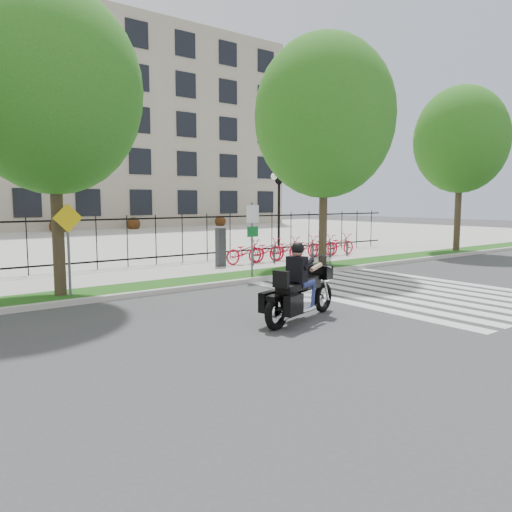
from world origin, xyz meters
TOP-DOWN VIEW (x-y plane):
  - ground at (0.00, 0.00)m, footprint 120.00×120.00m
  - curb at (0.00, 4.10)m, footprint 60.00×0.20m
  - grass_verge at (0.00, 4.95)m, footprint 60.00×1.50m
  - sidewalk at (0.00, 7.45)m, footprint 60.00×3.50m
  - plaza at (0.00, 25.00)m, footprint 80.00×34.00m
  - crosswalk_stripes at (4.83, 0.00)m, footprint 5.70×8.00m
  - iron_fence at (0.00, 9.20)m, footprint 30.00×0.06m
  - lamp_post_right at (10.00, 12.00)m, footprint 1.06×0.70m
  - street_tree_1 at (-3.78, 4.95)m, footprint 4.70×4.70m
  - street_tree_2 at (6.29, 4.95)m, footprint 5.41×5.41m
  - street_tree_3 at (15.97, 4.95)m, footprint 4.64×4.64m
  - bike_share_station at (6.84, 7.20)m, footprint 7.82×0.87m
  - sign_pole_regulatory at (2.52, 4.58)m, footprint 0.50×0.09m
  - sign_pole_warning at (-3.63, 4.58)m, footprint 0.78×0.09m
  - motorcycle_rider at (-0.15, -0.75)m, footprint 2.73×1.26m

SIDE VIEW (x-z plane):
  - ground at x=0.00m, z-range 0.00..0.00m
  - crosswalk_stripes at x=4.83m, z-range 0.00..0.01m
  - plaza at x=0.00m, z-range 0.00..0.10m
  - curb at x=0.00m, z-range 0.00..0.15m
  - grass_verge at x=0.00m, z-range 0.00..0.15m
  - sidewalk at x=0.00m, z-range 0.00..0.15m
  - bike_share_station at x=6.84m, z-range -0.10..1.40m
  - motorcycle_rider at x=-0.15m, z-range -0.36..1.80m
  - iron_fence at x=0.00m, z-range 0.15..2.15m
  - sign_pole_regulatory at x=2.52m, z-range 0.49..2.99m
  - sign_pole_warning at x=-3.63m, z-range 0.50..2.99m
  - lamp_post_right at x=10.00m, z-range 1.08..5.33m
  - street_tree_1 at x=-3.78m, z-range 1.49..9.61m
  - street_tree_3 at x=15.97m, z-range 1.60..9.85m
  - street_tree_2 at x=6.29m, z-range 1.46..10.32m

